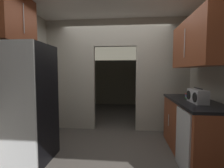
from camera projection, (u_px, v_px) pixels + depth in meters
name	position (u px, v px, depth m)	size (l,w,h in m)	color
ground	(111.00, 153.00, 2.87)	(20.00, 20.00, 0.00)	#47423D
kitchen_overhead_slab	(113.00, 3.00, 3.04)	(3.80, 6.44, 0.06)	silver
kitchen_partition	(116.00, 72.00, 3.97)	(3.40, 0.12, 2.66)	#ADA899
adjoining_room_shell	(120.00, 74.00, 6.12)	(3.40, 3.25, 2.66)	gray
refrigerator	(26.00, 104.00, 2.56)	(0.72, 0.76, 1.83)	black
lower_cabinet_run	(193.00, 128.00, 2.75)	(0.65, 1.62, 0.94)	brown
dishwasher	(183.00, 141.00, 2.33)	(0.02, 0.56, 0.88)	#B7BABC
upper_cabinet_counterside	(196.00, 43.00, 2.65)	(0.36, 1.46, 0.77)	brown
upper_cabinet_fridgeside	(13.00, 19.00, 2.59)	(0.36, 0.79, 0.77)	brown
boombox	(197.00, 96.00, 2.51)	(0.18, 0.41, 0.23)	#B2B2B7
book_stack	(190.00, 97.00, 2.82)	(0.15, 0.16, 0.09)	black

